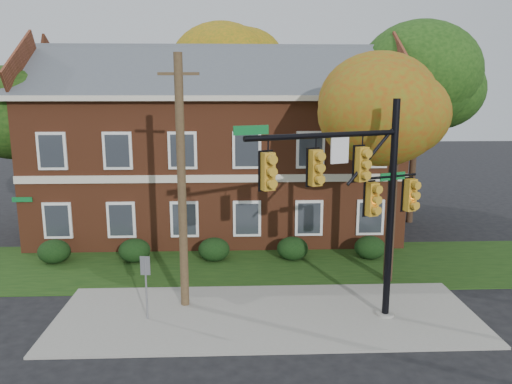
{
  "coord_description": "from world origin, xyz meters",
  "views": [
    {
      "loc": [
        -0.98,
        -14.54,
        7.41
      ],
      "look_at": [
        -0.28,
        3.0,
        3.86
      ],
      "focal_mm": 35.0,
      "sensor_mm": 36.0,
      "label": 1
    }
  ],
  "objects_px": {
    "hedge_far_right": "(370,248)",
    "tree_right_rear": "(425,78)",
    "hedge_right": "(292,248)",
    "hedge_left": "(135,250)",
    "hedge_center": "(214,249)",
    "hedge_far_left": "(54,251)",
    "tree_left_rear": "(18,107)",
    "tree_far_rear": "(240,70)",
    "tree_near_right": "(404,112)",
    "traffic_signal": "(359,190)",
    "apartment_building": "(217,138)",
    "sign_post": "(146,277)",
    "utility_pole": "(182,184)"
  },
  "relations": [
    {
      "from": "apartment_building",
      "to": "hedge_far_left",
      "type": "relative_size",
      "value": 13.43
    },
    {
      "from": "tree_left_rear",
      "to": "traffic_signal",
      "type": "relative_size",
      "value": 1.23
    },
    {
      "from": "apartment_building",
      "to": "hedge_far_right",
      "type": "relative_size",
      "value": 13.43
    },
    {
      "from": "tree_right_rear",
      "to": "hedge_far_right",
      "type": "bearing_deg",
      "value": -125.23
    },
    {
      "from": "tree_near_right",
      "to": "tree_far_rear",
      "type": "bearing_deg",
      "value": 110.27
    },
    {
      "from": "tree_near_right",
      "to": "utility_pole",
      "type": "xyz_separation_m",
      "value": [
        -8.03,
        -1.95,
        -2.29
      ]
    },
    {
      "from": "sign_post",
      "to": "apartment_building",
      "type": "bearing_deg",
      "value": 89.14
    },
    {
      "from": "hedge_left",
      "to": "hedge_far_right",
      "type": "height_order",
      "value": "same"
    },
    {
      "from": "sign_post",
      "to": "tree_near_right",
      "type": "bearing_deg",
      "value": 27.37
    },
    {
      "from": "tree_far_rear",
      "to": "tree_near_right",
      "type": "bearing_deg",
      "value": -69.73
    },
    {
      "from": "apartment_building",
      "to": "hedge_right",
      "type": "relative_size",
      "value": 13.43
    },
    {
      "from": "hedge_far_left",
      "to": "utility_pole",
      "type": "height_order",
      "value": "utility_pole"
    },
    {
      "from": "tree_left_rear",
      "to": "tree_right_rear",
      "type": "relative_size",
      "value": 0.84
    },
    {
      "from": "hedge_far_right",
      "to": "tree_right_rear",
      "type": "height_order",
      "value": "tree_right_rear"
    },
    {
      "from": "tree_far_rear",
      "to": "traffic_signal",
      "type": "relative_size",
      "value": 1.6
    },
    {
      "from": "tree_left_rear",
      "to": "hedge_right",
      "type": "bearing_deg",
      "value": -17.37
    },
    {
      "from": "hedge_left",
      "to": "tree_left_rear",
      "type": "height_order",
      "value": "tree_left_rear"
    },
    {
      "from": "apartment_building",
      "to": "tree_far_rear",
      "type": "relative_size",
      "value": 1.63
    },
    {
      "from": "hedge_right",
      "to": "tree_right_rear",
      "type": "relative_size",
      "value": 0.13
    },
    {
      "from": "hedge_far_left",
      "to": "sign_post",
      "type": "xyz_separation_m",
      "value": [
        5.06,
        -5.88,
        0.99
      ]
    },
    {
      "from": "apartment_building",
      "to": "utility_pole",
      "type": "relative_size",
      "value": 2.18
    },
    {
      "from": "hedge_far_left",
      "to": "tree_near_right",
      "type": "relative_size",
      "value": 0.16
    },
    {
      "from": "hedge_left",
      "to": "tree_far_rear",
      "type": "xyz_separation_m",
      "value": [
        4.84,
        13.09,
        8.32
      ]
    },
    {
      "from": "tree_far_rear",
      "to": "sign_post",
      "type": "distance_m",
      "value": 20.6
    },
    {
      "from": "utility_pole",
      "to": "sign_post",
      "type": "bearing_deg",
      "value": -130.51
    },
    {
      "from": "hedge_left",
      "to": "tree_left_rear",
      "type": "relative_size",
      "value": 0.16
    },
    {
      "from": "hedge_far_right",
      "to": "tree_far_rear",
      "type": "bearing_deg",
      "value": 113.37
    },
    {
      "from": "hedge_right",
      "to": "tree_right_rear",
      "type": "bearing_deg",
      "value": 38.02
    },
    {
      "from": "hedge_left",
      "to": "tree_left_rear",
      "type": "bearing_deg",
      "value": 146.41
    },
    {
      "from": "hedge_center",
      "to": "sign_post",
      "type": "distance_m",
      "value": 6.26
    },
    {
      "from": "tree_left_rear",
      "to": "utility_pole",
      "type": "distance_m",
      "value": 12.82
    },
    {
      "from": "hedge_center",
      "to": "hedge_far_left",
      "type": "bearing_deg",
      "value": 180.0
    },
    {
      "from": "apartment_building",
      "to": "tree_far_rear",
      "type": "xyz_separation_m",
      "value": [
        1.34,
        7.84,
        3.86
      ]
    },
    {
      "from": "hedge_right",
      "to": "utility_pole",
      "type": "height_order",
      "value": "utility_pole"
    },
    {
      "from": "tree_far_rear",
      "to": "tree_right_rear",
      "type": "bearing_deg",
      "value": -35.0
    },
    {
      "from": "hedge_right",
      "to": "hedge_center",
      "type": "bearing_deg",
      "value": 180.0
    },
    {
      "from": "traffic_signal",
      "to": "apartment_building",
      "type": "bearing_deg",
      "value": 88.59
    },
    {
      "from": "hedge_far_left",
      "to": "traffic_signal",
      "type": "distance_m",
      "value": 13.98
    },
    {
      "from": "apartment_building",
      "to": "tree_near_right",
      "type": "distance_m",
      "value": 10.97
    },
    {
      "from": "tree_far_rear",
      "to": "utility_pole",
      "type": "height_order",
      "value": "tree_far_rear"
    },
    {
      "from": "hedge_far_right",
      "to": "tree_far_rear",
      "type": "height_order",
      "value": "tree_far_rear"
    },
    {
      "from": "hedge_right",
      "to": "sign_post",
      "type": "distance_m",
      "value": 8.06
    },
    {
      "from": "hedge_far_left",
      "to": "tree_near_right",
      "type": "distance_m",
      "value": 15.75
    },
    {
      "from": "hedge_far_left",
      "to": "traffic_signal",
      "type": "xyz_separation_m",
      "value": [
        11.76,
        -6.45,
        3.94
      ]
    },
    {
      "from": "hedge_left",
      "to": "tree_near_right",
      "type": "height_order",
      "value": "tree_near_right"
    },
    {
      "from": "sign_post",
      "to": "traffic_signal",
      "type": "bearing_deg",
      "value": 4.08
    },
    {
      "from": "hedge_far_right",
      "to": "tree_near_right",
      "type": "relative_size",
      "value": 0.16
    },
    {
      "from": "hedge_far_right",
      "to": "utility_pole",
      "type": "relative_size",
      "value": 0.16
    },
    {
      "from": "tree_left_rear",
      "to": "tree_far_rear",
      "type": "distance_m",
      "value": 14.4
    },
    {
      "from": "tree_far_rear",
      "to": "hedge_right",
      "type": "bearing_deg",
      "value": -80.64
    }
  ]
}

